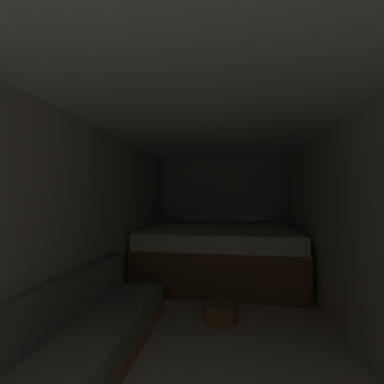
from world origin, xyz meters
TOP-DOWN VIEW (x-y plane):
  - ground_plane at (0.00, 2.22)m, footprint 7.55×7.55m
  - wall_back at (0.00, 5.02)m, footprint 2.57×0.05m
  - wall_left at (-1.26, 2.22)m, footprint 0.05×5.55m
  - wall_right at (1.26, 2.22)m, footprint 0.05×5.55m
  - ceiling_slab at (0.00, 2.22)m, footprint 2.57×5.55m
  - bed at (0.00, 4.03)m, footprint 2.35×1.85m
  - sofa_left at (-0.94, 1.29)m, footprint 0.65×2.95m
  - wicker_basket at (0.09, 2.60)m, footprint 0.36×0.36m

SIDE VIEW (x-z plane):
  - ground_plane at x=0.00m, z-range 0.00..0.00m
  - wicker_basket at x=0.09m, z-range 0.00..0.20m
  - sofa_left at x=-0.94m, z-range -0.12..0.54m
  - bed at x=0.00m, z-range -0.07..0.92m
  - wall_back at x=0.00m, z-range 0.00..2.09m
  - wall_left at x=-1.26m, z-range 0.00..2.09m
  - wall_right at x=1.26m, z-range 0.00..2.09m
  - ceiling_slab at x=0.00m, z-range 2.09..2.14m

